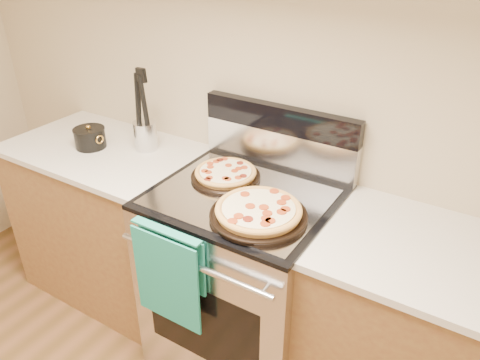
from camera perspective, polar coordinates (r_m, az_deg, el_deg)
The scene contains 17 objects.
wall_back at distance 2.10m, azimuth 5.66°, elevation 12.64°, with size 4.00×4.00×0.00m, color #C5B58E.
range_body at distance 2.27m, azimuth 0.45°, elevation -12.01°, with size 0.76×0.68×0.90m, color #B7B7BC.
oven_window at distance 2.07m, azimuth -4.63°, elevation -17.16°, with size 0.56×0.01×0.40m, color black.
cooktop at distance 1.99m, azimuth 0.50°, elevation -2.00°, with size 0.76×0.68×0.02m, color black.
backsplash_lower at distance 2.19m, azimuth 4.76°, elevation 3.82°, with size 0.76×0.06×0.18m, color silver.
backsplash_upper at distance 2.13m, azimuth 4.92°, elevation 7.48°, with size 0.76×0.06×0.12m, color black.
oven_handle at distance 1.81m, azimuth -5.83°, elevation -10.22°, with size 0.03×0.03×0.70m, color silver.
dish_towel at distance 1.93m, azimuth -8.58°, elevation -11.26°, with size 0.32×0.05×0.42m, color #1C8C72, non-canonical shape.
foil_sheet at distance 1.97m, azimuth 0.05°, elevation -2.05°, with size 0.70×0.55×0.01m, color gray.
cabinet_left at distance 2.76m, azimuth -15.09°, elevation -5.05°, with size 1.00×0.62×0.88m, color brown.
countertop_left at distance 2.54m, azimuth -16.39°, elevation 3.51°, with size 1.02×0.64×0.03m, color beige.
cabinet_right at distance 2.11m, azimuth 23.02°, elevation -19.15°, with size 1.00×0.62×0.88m, color brown.
countertop_right at distance 1.82m, azimuth 25.77°, elevation -9.35°, with size 1.02×0.64×0.03m, color beige.
pepperoni_pizza_back at distance 2.09m, azimuth -1.76°, elevation 0.75°, with size 0.31×0.31×0.04m, color #BE873A, non-canonical shape.
pepperoni_pizza_front at distance 1.82m, azimuth 2.27°, elevation -3.92°, with size 0.38×0.38×0.05m, color #BE873A, non-canonical shape.
utensil_crock at distance 2.43m, azimuth -11.45°, elevation 5.33°, with size 0.12×0.12×0.15m, color silver.
saucepan at distance 2.53m, azimuth -17.81°, elevation 4.83°, with size 0.16×0.16×0.09m, color black.
Camera 1 is at (0.89, 0.19, 1.94)m, focal length 35.00 mm.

